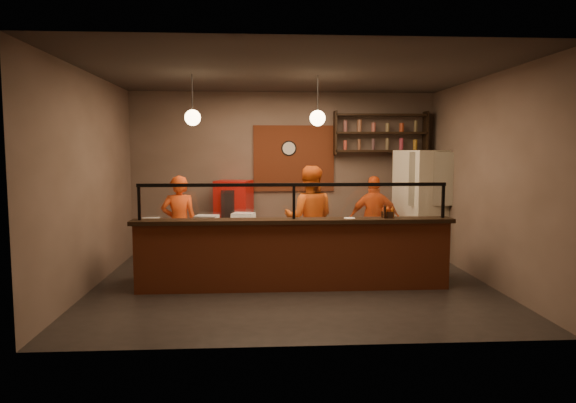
{
  "coord_description": "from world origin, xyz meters",
  "views": [
    {
      "loc": [
        -0.54,
        -7.71,
        2.05
      ],
      "look_at": [
        -0.05,
        0.3,
        1.26
      ],
      "focal_mm": 32.0,
      "sensor_mm": 36.0,
      "label": 1
    }
  ],
  "objects": [
    {
      "name": "prep_tub_a",
      "position": [
        -1.31,
        0.13,
        0.98
      ],
      "size": [
        0.38,
        0.33,
        0.17
      ],
      "primitive_type": "cube",
      "rotation": [
        0.0,
        0.0,
        -0.19
      ],
      "color": "silver",
      "rests_on": "worktop"
    },
    {
      "name": "cook_mid",
      "position": [
        0.36,
        0.97,
        0.9
      ],
      "size": [
        0.96,
        0.8,
        1.8
      ],
      "primitive_type": "imported",
      "rotation": [
        0.0,
        0.0,
        3.0
      ],
      "color": "#CF5213",
      "rests_on": "floor"
    },
    {
      "name": "fridge",
      "position": [
        2.6,
        1.74,
        1.03
      ],
      "size": [
        1.09,
        1.05,
        2.06
      ],
      "primitive_type": "cube",
      "rotation": [
        0.0,
        0.0,
        0.36
      ],
      "color": "beige",
      "rests_on": "floor"
    },
    {
      "name": "condiment_caddy",
      "position": [
        1.41,
        -0.24,
        1.11
      ],
      "size": [
        0.21,
        0.19,
        0.09
      ],
      "primitive_type": "cube",
      "rotation": [
        0.0,
        0.0,
        -0.42
      ],
      "color": "black",
      "rests_on": "counter_ledge"
    },
    {
      "name": "cook_left",
      "position": [
        -1.86,
        1.04,
        0.82
      ],
      "size": [
        0.65,
        0.47,
        1.64
      ],
      "primitive_type": "imported",
      "rotation": [
        0.0,
        0.0,
        3.28
      ],
      "color": "#E14815",
      "rests_on": "floor"
    },
    {
      "name": "worktop",
      "position": [
        0.0,
        0.2,
        0.88
      ],
      "size": [
        4.6,
        0.75,
        0.05
      ],
      "primitive_type": "cube",
      "color": "white",
      "rests_on": "worktop_cabinet"
    },
    {
      "name": "prep_tub_c",
      "position": [
        -2.15,
        0.12,
        0.97
      ],
      "size": [
        0.3,
        0.26,
        0.13
      ],
      "primitive_type": "cube",
      "rotation": [
        0.0,
        0.0,
        0.17
      ],
      "color": "silver",
      "rests_on": "worktop"
    },
    {
      "name": "worktop_cabinet",
      "position": [
        0.0,
        0.2,
        0.42
      ],
      "size": [
        4.6,
        0.75,
        0.85
      ],
      "primitive_type": "cube",
      "color": "gray",
      "rests_on": "floor"
    },
    {
      "name": "floor",
      "position": [
        0.0,
        0.0,
        0.0
      ],
      "size": [
        6.0,
        6.0,
        0.0
      ],
      "primitive_type": "plane",
      "color": "black",
      "rests_on": "ground"
    },
    {
      "name": "cook_right",
      "position": [
        1.62,
        1.51,
        0.8
      ],
      "size": [
        0.97,
        0.49,
        1.59
      ],
      "primitive_type": "imported",
      "rotation": [
        0.0,
        0.0,
        3.03
      ],
      "color": "#E85315",
      "rests_on": "floor"
    },
    {
      "name": "pepper_mill",
      "position": [
        1.34,
        -0.31,
        1.15
      ],
      "size": [
        0.05,
        0.05,
        0.18
      ],
      "primitive_type": "cylinder",
      "rotation": [
        0.0,
        0.0,
        -0.22
      ],
      "color": "black",
      "rests_on": "counter_ledge"
    },
    {
      "name": "pendant_right",
      "position": [
        0.4,
        0.2,
        2.55
      ],
      "size": [
        0.24,
        0.24,
        0.77
      ],
      "color": "black",
      "rests_on": "ceiling"
    },
    {
      "name": "small_plate",
      "position": [
        0.82,
        -0.32,
        1.07
      ],
      "size": [
        0.21,
        0.21,
        0.01
      ],
      "primitive_type": "cylinder",
      "rotation": [
        0.0,
        0.0,
        0.33
      ],
      "color": "silver",
      "rests_on": "counter_ledge"
    },
    {
      "name": "ceiling",
      "position": [
        0.0,
        0.0,
        3.2
      ],
      "size": [
        6.0,
        6.0,
        0.0
      ],
      "primitive_type": "plane",
      "rotation": [
        3.14,
        0.0,
        0.0
      ],
      "color": "#362E29",
      "rests_on": "wall_back"
    },
    {
      "name": "brick_patch",
      "position": [
        0.2,
        2.47,
        1.9
      ],
      "size": [
        1.6,
        0.04,
        1.3
      ],
      "primitive_type": "cube",
      "color": "#984221",
      "rests_on": "wall_back"
    },
    {
      "name": "pendant_left",
      "position": [
        -1.5,
        0.2,
        2.55
      ],
      "size": [
        0.24,
        0.24,
        0.77
      ],
      "color": "black",
      "rests_on": "ceiling"
    },
    {
      "name": "rolling_pin",
      "position": [
        -1.85,
        0.31,
        0.93
      ],
      "size": [
        0.33,
        0.09,
        0.06
      ],
      "primitive_type": "cylinder",
      "rotation": [
        0.0,
        1.57,
        0.11
      ],
      "color": "yellow",
      "rests_on": "worktop"
    },
    {
      "name": "red_cooler",
      "position": [
        -0.98,
        2.15,
        0.74
      ],
      "size": [
        0.76,
        0.72,
        1.48
      ],
      "primitive_type": "cube",
      "rotation": [
        0.0,
        0.0,
        -0.25
      ],
      "color": "#AE110B",
      "rests_on": "floor"
    },
    {
      "name": "prep_tub_b",
      "position": [
        -0.75,
        0.39,
        0.98
      ],
      "size": [
        0.4,
        0.35,
        0.17
      ],
      "primitive_type": "cube",
      "rotation": [
        0.0,
        0.0,
        -0.25
      ],
      "color": "silver",
      "rests_on": "worktop"
    },
    {
      "name": "service_counter",
      "position": [
        0.0,
        -0.3,
        0.5
      ],
      "size": [
        4.6,
        0.25,
        1.0
      ],
      "primitive_type": "cube",
      "color": "#984221",
      "rests_on": "floor"
    },
    {
      "name": "wall_right",
      "position": [
        3.0,
        0.0,
        1.6
      ],
      "size": [
        0.0,
        5.0,
        5.0
      ],
      "primitive_type": "plane",
      "rotation": [
        1.57,
        0.0,
        -1.57
      ],
      "color": "#715D53",
      "rests_on": "floor"
    },
    {
      "name": "sneeze_guard",
      "position": [
        0.0,
        -0.3,
        1.37
      ],
      "size": [
        4.5,
        0.05,
        0.52
      ],
      "color": "white",
      "rests_on": "counter_ledge"
    },
    {
      "name": "wall_front",
      "position": [
        0.0,
        -2.5,
        1.6
      ],
      "size": [
        6.0,
        0.0,
        6.0
      ],
      "primitive_type": "plane",
      "rotation": [
        -1.57,
        0.0,
        0.0
      ],
      "color": "#715D53",
      "rests_on": "floor"
    },
    {
      "name": "wall_left",
      "position": [
        -3.0,
        0.0,
        1.6
      ],
      "size": [
        0.0,
        5.0,
        5.0
      ],
      "primitive_type": "plane",
      "rotation": [
        1.57,
        0.0,
        1.57
      ],
      "color": "#715D53",
      "rests_on": "floor"
    },
    {
      "name": "wall_clock",
      "position": [
        0.1,
        2.46,
        2.1
      ],
      "size": [
        0.3,
        0.04,
        0.3
      ],
      "primitive_type": "cylinder",
      "rotation": [
        1.57,
        0.0,
        0.0
      ],
      "color": "black",
      "rests_on": "wall_back"
    },
    {
      "name": "pizza_dough",
      "position": [
        0.69,
        0.13,
        0.91
      ],
      "size": [
        0.73,
        0.73,
        0.01
      ],
      "primitive_type": "cylinder",
      "rotation": [
        0.0,
        0.0,
        -0.35
      ],
      "color": "beige",
      "rests_on": "worktop"
    },
    {
      "name": "counter_ledge",
      "position": [
        0.0,
        -0.3,
        1.03
      ],
      "size": [
        4.7,
        0.37,
        0.06
      ],
      "primitive_type": "cube",
      "color": "black",
      "rests_on": "service_counter"
    },
    {
      "name": "wall_shelving",
      "position": [
        1.9,
        2.32,
        2.4
      ],
      "size": [
        1.84,
        0.28,
        0.85
      ],
      "color": "black",
      "rests_on": "wall_back"
    },
    {
      "name": "wall_back",
      "position": [
        0.0,
        2.5,
        1.6
      ],
      "size": [
        6.0,
        0.0,
        6.0
      ],
      "primitive_type": "plane",
      "rotation": [
        1.57,
        0.0,
        0.0
      ],
      "color": "#715D53",
      "rests_on": "floor"
    }
  ]
}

